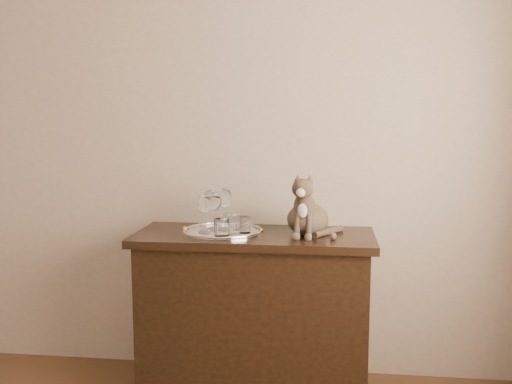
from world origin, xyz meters
The scene contains 11 objects.
wall_back centered at (0.00, 2.25, 1.35)m, with size 4.00×0.10×2.70m, color tan.
sideboard centered at (0.60, 1.94, 0.42)m, with size 1.20×0.50×0.85m, color black, non-canonical shape.
tray centered at (0.44, 1.94, 0.85)m, with size 0.40×0.40×0.01m, color white.
wine_glass_a centered at (0.37, 1.99, 0.96)m, with size 0.08×0.08×0.20m, color white, non-canonical shape.
wine_glass_b centered at (0.44, 2.01, 0.96)m, with size 0.08×0.08×0.21m, color silver, non-canonical shape.
wine_glass_c centered at (0.36, 1.89, 0.96)m, with size 0.07×0.07×0.19m, color white, non-canonical shape.
wine_glass_d centered at (0.39, 1.97, 0.95)m, with size 0.07×0.07×0.19m, color white, non-canonical shape.
tumbler_a centered at (0.50, 1.89, 0.91)m, with size 0.09×0.09×0.10m, color silver.
tumbler_b centered at (0.45, 1.83, 0.90)m, with size 0.07×0.07×0.08m, color white.
tumbler_c centered at (0.55, 1.92, 0.90)m, with size 0.07×0.07×0.08m, color silver.
cat centered at (0.87, 1.95, 1.01)m, with size 0.31×0.29×0.32m, color brown, non-canonical shape.
Camera 1 is at (0.96, -0.85, 1.44)m, focal length 40.00 mm.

